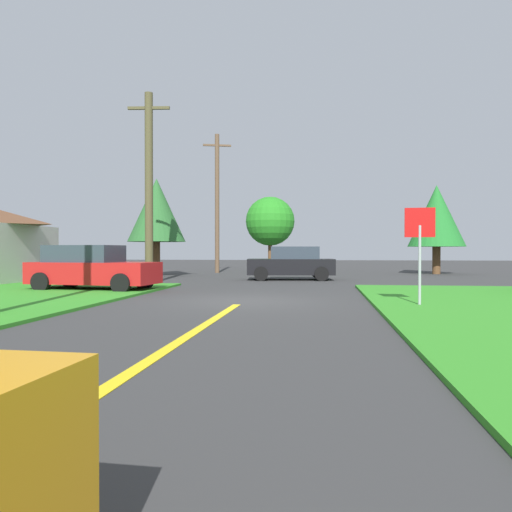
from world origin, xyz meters
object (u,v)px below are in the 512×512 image
at_px(stop_sign, 420,237).
at_px(parked_car_near_building, 91,268).
at_px(utility_pole_far, 217,202).
at_px(oak_tree_right, 270,221).
at_px(car_approaching_junction, 292,263).
at_px(oak_tree_left, 437,216).
at_px(pine_tree_center, 157,210).
at_px(utility_pole_mid, 149,186).

xyz_separation_m(stop_sign, parked_car_near_building, (-10.56, 3.87, -0.96)).
bearing_deg(stop_sign, utility_pole_far, -60.08).
distance_m(stop_sign, utility_pole_far, 20.76).
bearing_deg(parked_car_near_building, oak_tree_right, 81.60).
bearing_deg(utility_pole_far, stop_sign, -63.78).
distance_m(car_approaching_junction, parked_car_near_building, 10.05).
bearing_deg(oak_tree_right, oak_tree_left, -17.54).
bearing_deg(stop_sign, parked_car_near_building, -16.45).
distance_m(utility_pole_far, pine_tree_center, 5.04).
relative_size(stop_sign, parked_car_near_building, 0.54).
bearing_deg(oak_tree_right, utility_pole_far, -131.95).
relative_size(utility_pole_mid, utility_pole_far, 0.92).
bearing_deg(car_approaching_junction, parked_car_near_building, 42.88).
relative_size(pine_tree_center, oak_tree_right, 1.06).
bearing_deg(utility_pole_mid, oak_tree_right, 75.14).
relative_size(car_approaching_junction, utility_pole_far, 0.49).
bearing_deg(pine_tree_center, oak_tree_right, 53.54).
xyz_separation_m(car_approaching_junction, oak_tree_left, (8.37, 7.13, 2.71)).
height_order(utility_pole_far, pine_tree_center, utility_pole_far).
bearing_deg(oak_tree_left, utility_pole_mid, -142.74).
height_order(car_approaching_junction, utility_pole_far, utility_pole_far).
bearing_deg(stop_sign, oak_tree_left, -99.87).
distance_m(parked_car_near_building, utility_pole_mid, 5.15).
distance_m(car_approaching_junction, utility_pole_far, 9.53).
distance_m(utility_pole_far, oak_tree_right, 4.71).
height_order(parked_car_near_building, oak_tree_right, oak_tree_right).
xyz_separation_m(car_approaching_junction, pine_tree_center, (-7.77, 2.82, 2.88)).
xyz_separation_m(parked_car_near_building, pine_tree_center, (-1.11, 10.35, 2.88)).
relative_size(parked_car_near_building, pine_tree_center, 0.84).
bearing_deg(utility_pole_far, oak_tree_right, 48.05).
bearing_deg(pine_tree_center, utility_pole_mid, -73.91).
relative_size(stop_sign, car_approaching_junction, 0.58).
bearing_deg(oak_tree_left, parked_car_near_building, -135.71).
bearing_deg(parked_car_near_building, stop_sign, -14.42).
distance_m(car_approaching_junction, oak_tree_right, 11.00).
height_order(utility_pole_mid, utility_pole_far, utility_pole_far).
bearing_deg(pine_tree_center, stop_sign, -50.62).
distance_m(utility_pole_mid, oak_tree_right, 14.67).
bearing_deg(car_approaching_junction, pine_tree_center, -25.54).
xyz_separation_m(stop_sign, oak_tree_right, (-6.03, 21.86, 1.71)).
height_order(parked_car_near_building, pine_tree_center, pine_tree_center).
height_order(pine_tree_center, oak_tree_right, pine_tree_center).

